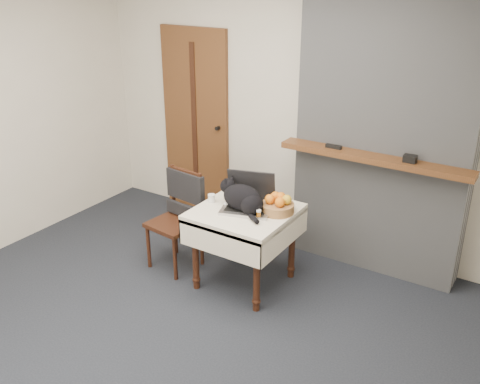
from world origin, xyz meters
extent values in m
plane|color=black|center=(0.00, 0.00, 0.00)|extent=(4.50, 4.50, 0.00)
cube|color=beige|center=(0.00, 2.00, 1.30)|extent=(4.50, 0.02, 2.60)
cube|color=brown|center=(-1.20, 1.98, 1.00)|extent=(0.82, 0.05, 2.00)
cube|color=#361C0E|center=(-1.20, 1.95, 1.00)|extent=(0.06, 0.01, 1.70)
cylinder|color=black|center=(-0.88, 1.93, 1.00)|extent=(0.04, 0.06, 0.04)
cube|color=gray|center=(0.90, 1.85, 1.30)|extent=(1.50, 0.30, 2.60)
cube|color=brown|center=(0.90, 1.61, 1.10)|extent=(1.62, 0.18, 0.05)
cube|color=black|center=(0.55, 1.61, 1.14)|extent=(0.14, 0.04, 0.03)
cube|color=black|center=(1.20, 1.61, 1.16)|extent=(0.10, 0.07, 0.06)
cylinder|color=#361C0E|center=(-0.21, 0.62, 0.32)|extent=(0.06, 0.06, 0.64)
sphere|color=#361C0E|center=(-0.21, 0.62, 0.08)|extent=(0.07, 0.07, 0.07)
cylinder|color=#361C0E|center=(0.39, 0.62, 0.32)|extent=(0.06, 0.06, 0.64)
sphere|color=#361C0E|center=(0.39, 0.62, 0.08)|extent=(0.07, 0.07, 0.07)
cylinder|color=#361C0E|center=(-0.21, 1.22, 0.32)|extent=(0.06, 0.06, 0.64)
sphere|color=#361C0E|center=(-0.21, 1.22, 0.08)|extent=(0.07, 0.07, 0.07)
cylinder|color=#361C0E|center=(0.39, 1.22, 0.32)|extent=(0.06, 0.06, 0.64)
sphere|color=#361C0E|center=(0.39, 1.22, 0.08)|extent=(0.07, 0.07, 0.07)
cube|color=white|center=(0.09, 0.92, 0.67)|extent=(0.78, 0.78, 0.06)
cube|color=white|center=(0.09, 0.54, 0.56)|extent=(0.78, 0.01, 0.22)
cube|color=white|center=(0.09, 1.31, 0.56)|extent=(0.78, 0.01, 0.22)
cube|color=white|center=(-0.30, 0.92, 0.56)|extent=(0.01, 0.78, 0.22)
cube|color=white|center=(0.47, 0.92, 0.56)|extent=(0.01, 0.78, 0.22)
cube|color=#B7B7BC|center=(0.11, 0.90, 0.71)|extent=(0.47, 0.39, 0.02)
cube|color=black|center=(0.11, 0.90, 0.73)|extent=(0.38, 0.28, 0.00)
cube|color=black|center=(0.06, 1.07, 0.86)|extent=(0.41, 0.19, 0.28)
cube|color=#9CC6E5|center=(0.06, 1.06, 0.86)|extent=(0.37, 0.17, 0.25)
ellipsoid|color=black|center=(0.08, 0.90, 0.81)|extent=(0.39, 0.28, 0.23)
ellipsoid|color=black|center=(0.18, 0.88, 0.79)|extent=(0.22, 0.24, 0.18)
sphere|color=black|center=(-0.09, 0.94, 0.87)|extent=(0.15, 0.15, 0.13)
ellipsoid|color=white|center=(-0.14, 0.95, 0.83)|extent=(0.07, 0.08, 0.06)
ellipsoid|color=white|center=(-0.06, 0.93, 0.77)|extent=(0.07, 0.09, 0.09)
cone|color=black|center=(-0.09, 0.90, 0.93)|extent=(0.05, 0.06, 0.05)
cone|color=black|center=(-0.07, 0.97, 0.93)|extent=(0.05, 0.06, 0.05)
cylinder|color=black|center=(0.24, 0.79, 0.73)|extent=(0.18, 0.14, 0.04)
sphere|color=white|center=(-0.08, 0.89, 0.72)|extent=(0.04, 0.04, 0.04)
sphere|color=white|center=(-0.06, 0.98, 0.72)|extent=(0.04, 0.04, 0.04)
cylinder|color=white|center=(-0.23, 0.90, 0.74)|extent=(0.06, 0.06, 0.07)
cylinder|color=#9A5413|center=(0.27, 0.83, 0.73)|extent=(0.03, 0.03, 0.07)
cylinder|color=white|center=(0.27, 0.83, 0.77)|extent=(0.04, 0.04, 0.02)
cylinder|color=olive|center=(0.34, 1.02, 0.74)|extent=(0.28, 0.28, 0.08)
sphere|color=#FEA015|center=(0.28, 0.99, 0.82)|extent=(0.08, 0.08, 0.08)
sphere|color=#FEA015|center=(0.38, 0.98, 0.82)|extent=(0.08, 0.08, 0.08)
sphere|color=#FEA015|center=(0.34, 1.08, 0.82)|extent=(0.08, 0.08, 0.08)
sphere|color=gold|center=(0.40, 1.06, 0.82)|extent=(0.08, 0.08, 0.08)
sphere|color=#FEA015|center=(0.29, 1.07, 0.82)|extent=(0.08, 0.08, 0.08)
cube|color=black|center=(0.23, 0.94, 0.70)|extent=(0.14, 0.06, 0.01)
cube|color=#361C0E|center=(-0.60, 0.82, 0.43)|extent=(0.44, 0.44, 0.04)
cylinder|color=#361C0E|center=(-0.79, 0.67, 0.21)|extent=(0.03, 0.03, 0.43)
cylinder|color=#361C0E|center=(-0.45, 0.63, 0.21)|extent=(0.03, 0.03, 0.43)
cylinder|color=#361C0E|center=(-0.75, 1.01, 0.21)|extent=(0.03, 0.03, 0.43)
cylinder|color=#361C0E|center=(-0.41, 0.97, 0.21)|extent=(0.03, 0.03, 0.43)
cylinder|color=#361C0E|center=(-0.75, 1.01, 0.67)|extent=(0.03, 0.03, 0.48)
cylinder|color=#361C0E|center=(-0.41, 0.97, 0.67)|extent=(0.03, 0.03, 0.48)
cube|color=#361C0E|center=(-0.58, 0.99, 0.76)|extent=(0.34, 0.07, 0.27)
cube|color=black|center=(-0.58, 0.98, 0.74)|extent=(0.42, 0.11, 0.27)
camera|label=1|loc=(2.21, -2.48, 2.58)|focal=40.00mm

